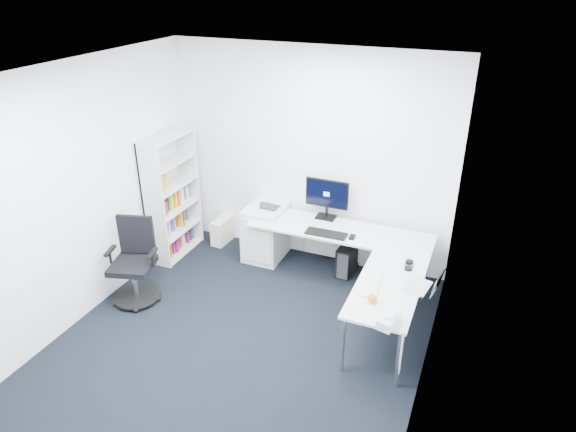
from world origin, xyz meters
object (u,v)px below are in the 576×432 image
at_px(l_desk, 331,265).
at_px(bookshelf, 172,197).
at_px(laptop, 419,278).
at_px(monitor, 327,199).
at_px(task_chair, 132,263).

xyz_separation_m(l_desk, bookshelf, (-2.17, 0.05, 0.49)).
height_order(l_desk, laptop, laptop).
distance_m(bookshelf, laptop, 3.30).
distance_m(bookshelf, monitor, 1.98).
relative_size(task_chair, monitor, 1.79).
bearing_deg(task_chair, monitor, 27.08).
distance_m(l_desk, bookshelf, 2.23).
bearing_deg(monitor, task_chair, -136.35).
bearing_deg(l_desk, bookshelf, 178.68).
xyz_separation_m(l_desk, task_chair, (-1.99, -1.07, 0.17)).
distance_m(l_desk, laptop, 1.29).
xyz_separation_m(bookshelf, laptop, (3.24, -0.62, -0.06)).
bearing_deg(task_chair, bookshelf, 83.39).
xyz_separation_m(task_chair, laptop, (3.06, 0.50, 0.27)).
height_order(bookshelf, task_chair, bookshelf).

